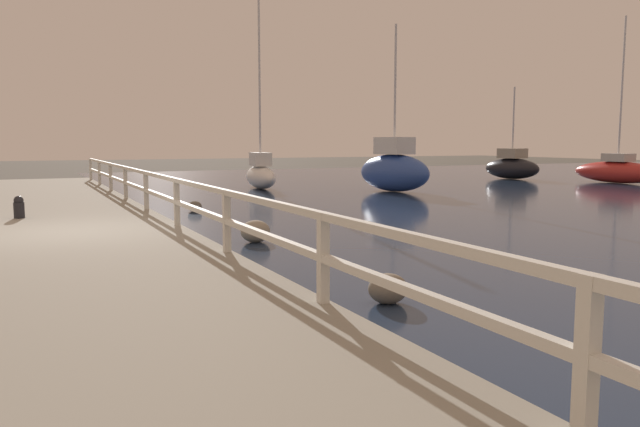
{
  "coord_description": "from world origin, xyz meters",
  "views": [
    {
      "loc": [
        -0.69,
        -12.01,
        1.97
      ],
      "look_at": [
        4.11,
        -2.01,
        0.69
      ],
      "focal_mm": 35.0,
      "sensor_mm": 36.0,
      "label": 1
    }
  ],
  "objects_px": {
    "mooring_bollard": "(19,207)",
    "sailboat_red": "(618,171)",
    "sailboat_white": "(260,173)",
    "sailboat_black": "(512,167)",
    "sailboat_blue": "(394,170)"
  },
  "relations": [
    {
      "from": "mooring_bollard",
      "to": "sailboat_black",
      "type": "relative_size",
      "value": 0.1
    },
    {
      "from": "mooring_bollard",
      "to": "sailboat_red",
      "type": "distance_m",
      "value": 26.54
    },
    {
      "from": "sailboat_blue",
      "to": "sailboat_white",
      "type": "distance_m",
      "value": 5.7
    },
    {
      "from": "mooring_bollard",
      "to": "sailboat_red",
      "type": "xyz_separation_m",
      "value": [
        25.83,
        6.09,
        0.01
      ]
    },
    {
      "from": "sailboat_red",
      "to": "sailboat_black",
      "type": "bearing_deg",
      "value": 112.51
    },
    {
      "from": "sailboat_red",
      "to": "sailboat_white",
      "type": "relative_size",
      "value": 0.99
    },
    {
      "from": "sailboat_red",
      "to": "sailboat_black",
      "type": "relative_size",
      "value": 1.61
    },
    {
      "from": "sailboat_black",
      "to": "sailboat_blue",
      "type": "bearing_deg",
      "value": -165.74
    },
    {
      "from": "sailboat_white",
      "to": "sailboat_black",
      "type": "distance_m",
      "value": 14.42
    },
    {
      "from": "sailboat_white",
      "to": "sailboat_blue",
      "type": "bearing_deg",
      "value": -33.92
    },
    {
      "from": "sailboat_blue",
      "to": "mooring_bollard",
      "type": "bearing_deg",
      "value": -166.49
    },
    {
      "from": "sailboat_red",
      "to": "sailboat_blue",
      "type": "xyz_separation_m",
      "value": [
        -12.39,
        0.32,
        0.27
      ]
    },
    {
      "from": "sailboat_blue",
      "to": "sailboat_white",
      "type": "xyz_separation_m",
      "value": [
        -4.23,
        3.81,
        -0.23
      ]
    },
    {
      "from": "mooring_bollard",
      "to": "sailboat_blue",
      "type": "height_order",
      "value": "sailboat_blue"
    },
    {
      "from": "mooring_bollard",
      "to": "sailboat_blue",
      "type": "relative_size",
      "value": 0.07
    }
  ]
}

